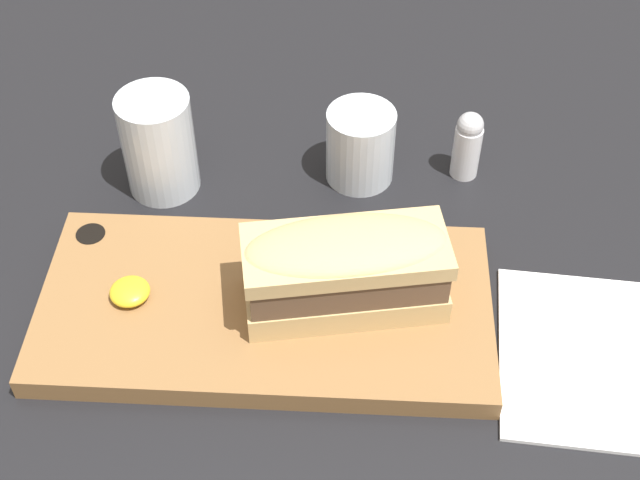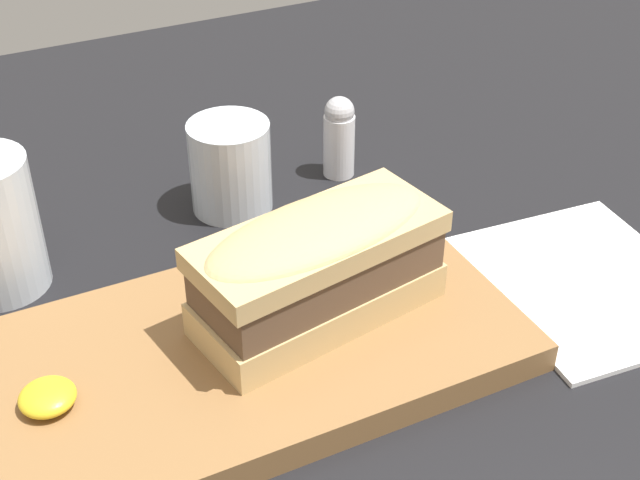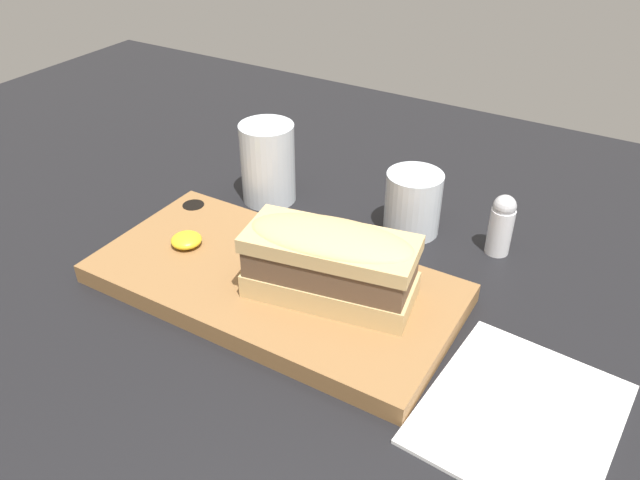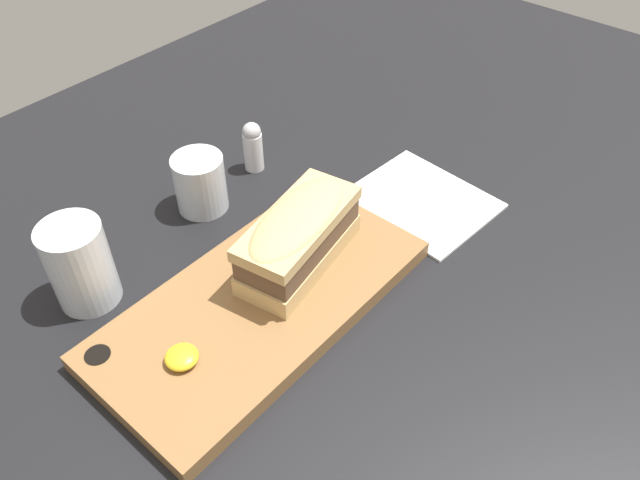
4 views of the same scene
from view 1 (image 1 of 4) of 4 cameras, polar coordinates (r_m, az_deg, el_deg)
name	(u,v)px [view 1 (image 1 of 4)]	position (r cm, az deg, el deg)	size (l,w,h in cm)	color
dining_table	(360,379)	(74.52, 2.58, -8.89)	(177.61, 129.73, 2.00)	black
serving_board	(265,307)	(76.53, -3.56, -4.31)	(38.41, 19.01, 2.18)	olive
sandwich	(345,267)	(72.30, 1.63, -1.75)	(17.56, 9.85, 7.86)	tan
mustard_dollop	(130,291)	(76.91, -12.08, -3.24)	(3.43, 3.43, 1.37)	gold
water_glass	(160,149)	(86.86, -10.23, 5.72)	(6.97, 6.97, 10.42)	silver
wine_glass	(360,148)	(87.26, 2.59, 5.91)	(6.70, 6.70, 7.67)	silver
napkin	(590,358)	(77.51, 16.90, -7.22)	(16.23, 18.62, 0.40)	white
salt_shaker	(468,144)	(88.42, 9.42, 6.09)	(2.73, 2.73, 7.41)	white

